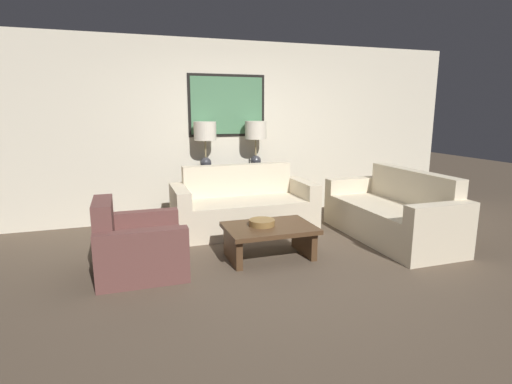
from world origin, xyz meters
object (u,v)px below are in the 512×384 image
object	(u,v)px
table_lamp_right	(256,135)
armchair_near_back_wall	(137,247)
couch_by_side	(392,215)
coffee_table	(269,235)
couch_by_back_wall	(243,208)
table_lamp_left	(205,136)
console_table	(232,194)
decorative_bowl	(262,223)

from	to	relation	value
table_lamp_right	armchair_near_back_wall	bearing A→B (deg)	-137.34
couch_by_side	coffee_table	size ratio (longest dim) A/B	1.95
table_lamp_right	coffee_table	bearing A→B (deg)	-103.44
coffee_table	armchair_near_back_wall	bearing A→B (deg)	178.25
table_lamp_right	couch_by_back_wall	size ratio (longest dim) A/B	0.37
coffee_table	table_lamp_right	bearing A→B (deg)	76.56
table_lamp_left	table_lamp_right	world-z (taller)	same
coffee_table	console_table	bearing A→B (deg)	89.03
console_table	armchair_near_back_wall	size ratio (longest dim) A/B	1.45
table_lamp_left	couch_by_side	bearing A→B (deg)	-36.72
couch_by_back_wall	couch_by_side	size ratio (longest dim) A/B	1.00
coffee_table	armchair_near_back_wall	world-z (taller)	armchair_near_back_wall
couch_by_side	armchair_near_back_wall	xyz separation A→B (m)	(-3.18, -0.12, -0.04)
couch_by_side	coffee_table	world-z (taller)	couch_by_side
console_table	decorative_bowl	world-z (taller)	console_table
couch_by_back_wall	decorative_bowl	distance (m)	1.09
table_lamp_right	couch_by_side	world-z (taller)	table_lamp_right
table_lamp_right	armchair_near_back_wall	size ratio (longest dim) A/B	0.79
console_table	couch_by_side	world-z (taller)	couch_by_side
console_table	couch_by_back_wall	xyz separation A→B (m)	(0.00, -0.62, -0.08)
table_lamp_left	couch_by_back_wall	world-z (taller)	table_lamp_left
table_lamp_left	armchair_near_back_wall	size ratio (longest dim) A/B	0.79
console_table	couch_by_side	distance (m)	2.34
armchair_near_back_wall	couch_by_side	bearing A→B (deg)	2.15
couch_by_back_wall	coffee_table	bearing A→B (deg)	-91.51
table_lamp_left	coffee_table	world-z (taller)	table_lamp_left
coffee_table	armchair_near_back_wall	size ratio (longest dim) A/B	1.11
couch_by_back_wall	couch_by_side	distance (m)	1.98
console_table	table_lamp_left	bearing A→B (deg)	180.00
coffee_table	decorative_bowl	bearing A→B (deg)	149.28
couch_by_back_wall	table_lamp_right	bearing A→B (deg)	57.98
couch_by_back_wall	armchair_near_back_wall	size ratio (longest dim) A/B	2.15
table_lamp_right	decorative_bowl	world-z (taller)	table_lamp_right
couch_by_back_wall	decorative_bowl	bearing A→B (deg)	-95.48
couch_by_back_wall	armchair_near_back_wall	bearing A→B (deg)	-143.44
coffee_table	couch_by_back_wall	bearing A→B (deg)	88.49
table_lamp_right	coffee_table	xyz separation A→B (m)	(-0.42, -1.74, -1.00)
armchair_near_back_wall	table_lamp_left	bearing A→B (deg)	57.80
table_lamp_left	coffee_table	distance (m)	2.04
table_lamp_left	decorative_bowl	xyz separation A→B (m)	(0.28, -1.70, -0.87)
couch_by_side	armchair_near_back_wall	size ratio (longest dim) A/B	2.15
table_lamp_left	armchair_near_back_wall	xyz separation A→B (m)	(-1.07, -1.70, -1.00)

